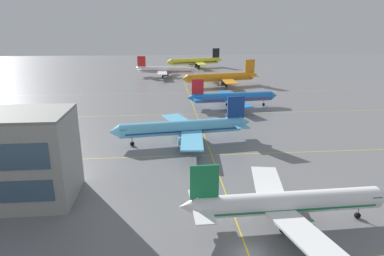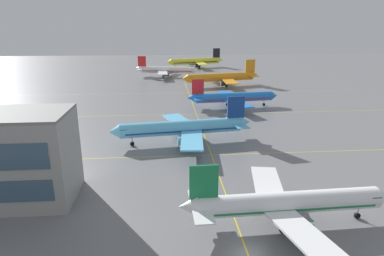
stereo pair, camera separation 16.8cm
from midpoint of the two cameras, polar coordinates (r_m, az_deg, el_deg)
ground_plane at (r=47.42m, az=9.61°, el=-20.47°), size 600.00×600.00×0.00m
airliner_front_gate at (r=52.65m, az=15.98°, el=-12.24°), size 32.75×28.28×10.20m
airliner_second_row at (r=84.23m, az=-1.44°, el=0.05°), size 36.35×31.10×11.30m
airliner_third_row at (r=121.82m, az=7.04°, el=5.23°), size 34.00×29.19×10.57m
airliner_far_left_stand at (r=164.84m, az=5.13°, el=8.66°), size 39.45×33.50×12.33m
airliner_far_right_stand at (r=193.94m, az=-4.39°, el=9.90°), size 37.05×31.49×11.57m
airliner_distant_taxiway at (r=235.37m, az=0.65°, el=11.36°), size 40.68×34.69×12.85m
taxiway_markings at (r=94.50m, az=1.87°, el=-0.46°), size 155.50×162.01×0.01m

